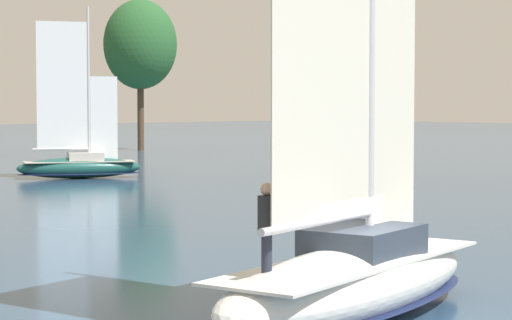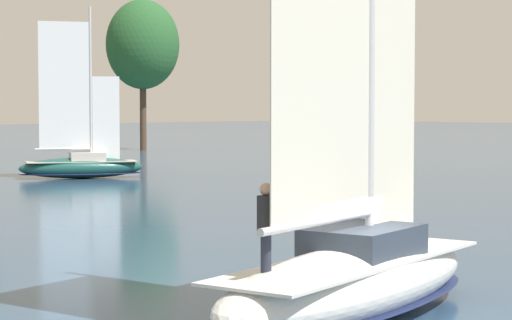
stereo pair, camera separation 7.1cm
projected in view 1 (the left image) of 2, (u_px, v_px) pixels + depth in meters
The scene contains 4 objects.
ground_plane at pixel (352, 320), 20.50m from camera, with size 400.00×400.00×0.00m, color #2D4C6B.
tree_shore_center at pixel (140, 45), 97.58m from camera, with size 7.19×7.19×14.80m.
sailboat_main at pixel (353, 271), 20.45m from camera, with size 9.52×4.74×12.60m.
sailboat_moored_near_marina at pixel (80, 164), 60.42m from camera, with size 7.74×5.08×10.39m.
Camera 1 is at (-14.91, -13.90, 4.41)m, focal length 70.00 mm.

